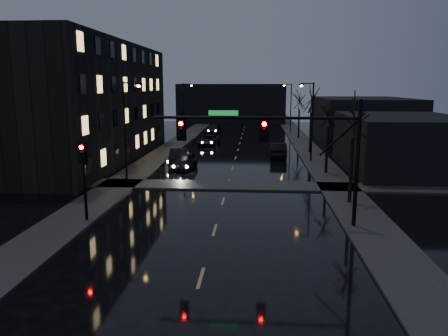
% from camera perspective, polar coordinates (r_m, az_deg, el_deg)
% --- Properties ---
extents(ground, '(160.00, 160.00, 0.00)m').
position_cam_1_polar(ground, '(16.55, -3.96, -17.03)').
color(ground, black).
rests_on(ground, ground).
extents(sidewalk_left, '(3.00, 140.00, 0.12)m').
position_cam_1_polar(sidewalk_left, '(51.20, -7.87, 2.05)').
color(sidewalk_left, '#2D2D2B').
rests_on(sidewalk_left, ground).
extents(sidewalk_right, '(3.00, 140.00, 0.12)m').
position_cam_1_polar(sidewalk_right, '(50.48, 11.37, 1.81)').
color(sidewalk_right, '#2D2D2B').
rests_on(sidewalk_right, ground).
extents(sidewalk_cross, '(40.00, 3.00, 0.12)m').
position_cam_1_polar(sidewalk_cross, '(33.93, 0.44, -2.29)').
color(sidewalk_cross, '#2D2D2B').
rests_on(sidewalk_cross, ground).
extents(apartment_block, '(12.00, 30.00, 12.00)m').
position_cam_1_polar(apartment_block, '(48.28, -18.74, 8.15)').
color(apartment_block, black).
rests_on(apartment_block, ground).
extents(commercial_right_near, '(10.00, 14.00, 5.00)m').
position_cam_1_polar(commercial_right_near, '(42.95, 22.29, 2.97)').
color(commercial_right_near, black).
rests_on(commercial_right_near, ground).
extents(commercial_right_far, '(12.00, 18.00, 6.00)m').
position_cam_1_polar(commercial_right_far, '(64.40, 17.61, 6.05)').
color(commercial_right_far, black).
rests_on(commercial_right_far, ground).
extents(far_block, '(22.00, 10.00, 8.00)m').
position_cam_1_polar(far_block, '(92.71, 1.02, 8.44)').
color(far_block, black).
rests_on(far_block, ground).
extents(signal_mast, '(11.11, 0.41, 7.00)m').
position_cam_1_polar(signal_mast, '(23.72, 8.27, 3.75)').
color(signal_mast, black).
rests_on(signal_mast, ground).
extents(signal_pole_left, '(0.35, 0.41, 4.53)m').
position_cam_1_polar(signal_pole_left, '(25.82, -17.85, -0.26)').
color(signal_pole_left, black).
rests_on(signal_pole_left, ground).
extents(tree_near, '(3.52, 3.52, 8.08)m').
position_cam_1_polar(tree_near, '(29.20, 16.67, 7.37)').
color(tree_near, black).
rests_on(tree_near, ground).
extents(tree_mid_a, '(3.30, 3.30, 7.58)m').
position_cam_1_polar(tree_mid_a, '(39.04, 13.52, 7.68)').
color(tree_mid_a, black).
rests_on(tree_mid_a, ground).
extents(tree_mid_b, '(3.74, 3.74, 8.59)m').
position_cam_1_polar(tree_mid_b, '(50.89, 11.39, 9.29)').
color(tree_mid_b, black).
rests_on(tree_mid_b, ground).
extents(tree_far, '(3.43, 3.43, 7.88)m').
position_cam_1_polar(tree_far, '(64.81, 9.85, 9.13)').
color(tree_far, black).
rests_on(tree_far, ground).
extents(streetlight_l_near, '(1.53, 0.28, 8.00)m').
position_cam_1_polar(streetlight_l_near, '(34.05, -12.50, 5.54)').
color(streetlight_l_near, black).
rests_on(streetlight_l_near, ground).
extents(streetlight_l_far, '(1.53, 0.28, 8.00)m').
position_cam_1_polar(streetlight_l_far, '(60.35, -5.14, 7.91)').
color(streetlight_l_far, black).
rests_on(streetlight_l_far, ground).
extents(streetlight_r_mid, '(1.53, 0.28, 8.00)m').
position_cam_1_polar(streetlight_r_mid, '(44.92, 11.20, 6.79)').
color(streetlight_r_mid, black).
rests_on(streetlight_r_mid, ground).
extents(streetlight_r_far, '(1.53, 0.28, 8.00)m').
position_cam_1_polar(streetlight_r_far, '(72.75, 8.56, 8.31)').
color(streetlight_r_far, black).
rests_on(streetlight_r_far, ground).
extents(oncoming_car_a, '(2.29, 4.66, 1.53)m').
position_cam_1_polar(oncoming_car_a, '(40.84, -5.22, 0.90)').
color(oncoming_car_a, black).
rests_on(oncoming_car_a, ground).
extents(oncoming_car_b, '(2.15, 4.93, 1.58)m').
position_cam_1_polar(oncoming_car_b, '(43.29, -5.96, 1.48)').
color(oncoming_car_b, black).
rests_on(oncoming_car_b, ground).
extents(oncoming_car_c, '(2.80, 5.06, 1.34)m').
position_cam_1_polar(oncoming_car_c, '(57.06, -2.00, 3.65)').
color(oncoming_car_c, black).
rests_on(oncoming_car_c, ground).
extents(oncoming_car_d, '(2.28, 4.94, 1.40)m').
position_cam_1_polar(oncoming_car_d, '(71.35, -1.40, 5.10)').
color(oncoming_car_d, black).
rests_on(oncoming_car_d, ground).
extents(lead_car, '(1.70, 4.87, 1.61)m').
position_cam_1_polar(lead_car, '(47.89, 7.06, 2.37)').
color(lead_car, black).
rests_on(lead_car, ground).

